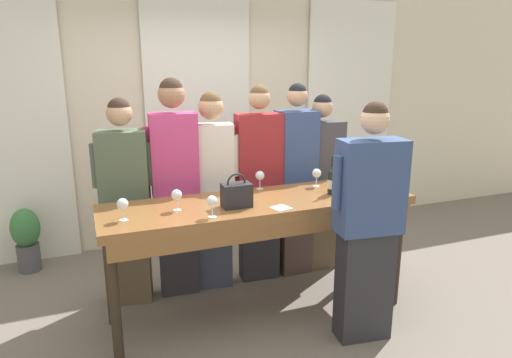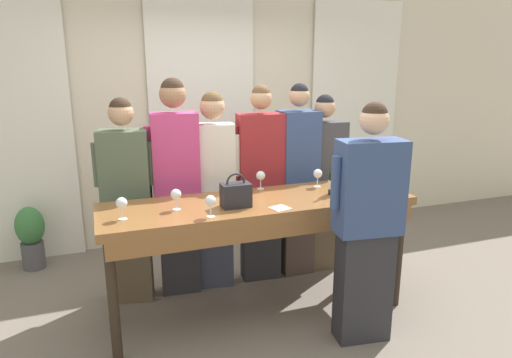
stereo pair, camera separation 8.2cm
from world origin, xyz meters
name	(u,v)px [view 2 (the right image)]	position (x,y,z in m)	size (l,w,h in m)	color
ground_plane	(259,312)	(0.00, 0.00, 0.00)	(18.00, 18.00, 0.00)	#70665B
wall_back	(202,116)	(0.00, 1.86, 1.40)	(12.00, 0.06, 2.80)	beige
curtain_panel_left	(9,130)	(-1.92, 1.79, 1.34)	(1.16, 0.03, 2.69)	white
curtain_panel_center	(203,122)	(0.00, 1.79, 1.34)	(1.16, 0.03, 2.69)	white
curtain_panel_right	(354,115)	(1.92, 1.79, 1.34)	(1.16, 0.03, 2.69)	white
tasting_bar	(260,213)	(0.00, -0.02, 0.86)	(2.40, 0.68, 0.96)	brown
wine_bottle	(333,181)	(0.61, -0.05, 1.07)	(0.07, 0.07, 0.31)	black
handbag	(236,194)	(-0.21, -0.09, 1.05)	(0.21, 0.13, 0.25)	#232328
wine_glass_front_left	(352,173)	(0.89, 0.14, 1.07)	(0.08, 0.08, 0.15)	white
wine_glass_front_mid	(122,204)	(-1.01, -0.10, 1.07)	(0.08, 0.08, 0.15)	white
wine_glass_front_right	(318,174)	(0.60, 0.19, 1.07)	(0.08, 0.08, 0.15)	white
wine_glass_center_left	(261,176)	(0.12, 0.29, 1.07)	(0.08, 0.08, 0.15)	white
wine_glass_center_mid	(210,201)	(-0.44, -0.25, 1.07)	(0.08, 0.08, 0.15)	white
wine_glass_center_right	(346,183)	(0.66, -0.15, 1.07)	(0.08, 0.08, 0.15)	white
wine_glass_back_left	(176,195)	(-0.64, -0.02, 1.07)	(0.08, 0.08, 0.15)	white
napkin	(280,208)	(0.07, -0.24, 0.96)	(0.15, 0.15, 0.00)	white
pen	(235,191)	(-0.10, 0.29, 0.97)	(0.09, 0.10, 0.01)	black
guest_olive_jacket	(127,201)	(-0.94, 0.60, 0.88)	(0.50, 0.32, 1.72)	brown
guest_pink_top	(177,184)	(-0.52, 0.60, 0.98)	(0.50, 0.26, 1.87)	#28282D
guest_cream_sweater	(214,186)	(-0.20, 0.60, 0.94)	(0.47, 0.25, 1.75)	#383D51
guest_striped_shirt	(261,182)	(0.24, 0.60, 0.93)	(0.53, 0.24, 1.80)	#28282D
guest_navy_coat	(297,179)	(0.60, 0.60, 0.93)	(0.46, 0.26, 1.81)	#473833
guest_beige_cap	(322,183)	(0.86, 0.60, 0.87)	(0.52, 0.25, 1.70)	brown
host_pouring	(367,225)	(0.60, -0.57, 0.88)	(0.57, 0.29, 1.74)	#28282D
potted_plant	(31,235)	(-1.81, 1.53, 0.35)	(0.27, 0.27, 0.63)	#4C4C51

